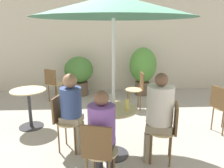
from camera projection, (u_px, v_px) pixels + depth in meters
ground_plane at (118, 156)px, 3.21m from camera, size 20.00×20.00×0.00m
storefront_wall at (109, 39)px, 6.33m from camera, size 10.00×0.06×3.00m
cafe_table_near at (113, 123)px, 3.12m from camera, size 0.68×0.68×0.73m
cafe_table_far at (29, 102)px, 4.03m from camera, size 0.63×0.63×0.73m
bistro_chair_0 at (64, 117)px, 3.27m from camera, size 0.42×0.41×0.85m
bistro_chair_1 at (99, 150)px, 2.39m from camera, size 0.41×0.42×0.85m
bistro_chair_2 at (168, 127)px, 2.96m from camera, size 0.42×0.41×0.85m
bistro_chair_3 at (222, 105)px, 3.81m from camera, size 0.43×0.41×0.85m
bistro_chair_4 at (53, 82)px, 5.43m from camera, size 0.43×0.44×0.85m
bistro_chair_5 at (138, 87)px, 4.96m from camera, size 0.39×0.39×0.85m
seated_person_0 at (72, 105)px, 3.19m from camera, size 0.36×0.33×1.20m
seated_person_1 at (102, 129)px, 2.48m from camera, size 0.33×0.35×1.17m
seated_person_2 at (159, 111)px, 2.93m from camera, size 0.41×0.38×1.26m
beer_glass_0 at (112, 99)px, 3.23m from camera, size 0.07×0.07×0.15m
beer_glass_1 at (102, 106)px, 2.92m from camera, size 0.07×0.07×0.18m
beer_glass_2 at (127, 105)px, 2.97m from camera, size 0.06×0.06×0.16m
potted_plant_0 at (79, 73)px, 6.01m from camera, size 0.78×0.78×1.07m
potted_plant_1 at (143, 67)px, 6.00m from camera, size 0.73×0.73×1.32m
umbrella at (114, 7)px, 2.73m from camera, size 2.05×2.05×2.23m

